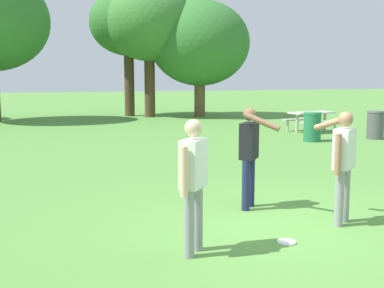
{
  "coord_description": "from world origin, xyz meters",
  "views": [
    {
      "loc": [
        -3.37,
        -6.01,
        2.14
      ],
      "look_at": [
        -0.88,
        1.65,
        1.0
      ],
      "focal_mm": 45.2,
      "sensor_mm": 36.0,
      "label": 1
    }
  ],
  "objects_px": {
    "person_thrower": "(193,178)",
    "person_bystander": "(343,159)",
    "tree_back_right": "(200,43)",
    "tree_slender_mid": "(128,23)",
    "frisbee": "(287,242)",
    "person_catcher": "(250,150)",
    "trash_can_beside_table": "(375,125)",
    "tree_back_left": "(149,23)",
    "picnic_table_far": "(311,117)",
    "trash_can_further_along": "(312,127)"
  },
  "relations": [
    {
      "from": "person_thrower",
      "to": "person_bystander",
      "type": "xyz_separation_m",
      "value": [
        2.41,
        0.47,
        0.02
      ]
    },
    {
      "from": "tree_back_right",
      "to": "tree_slender_mid",
      "type": "bearing_deg",
      "value": 158.09
    },
    {
      "from": "person_bystander",
      "to": "frisbee",
      "type": "height_order",
      "value": "person_bystander"
    },
    {
      "from": "frisbee",
      "to": "person_thrower",
      "type": "bearing_deg",
      "value": 178.96
    },
    {
      "from": "person_catcher",
      "to": "tree_slender_mid",
      "type": "height_order",
      "value": "tree_slender_mid"
    },
    {
      "from": "trash_can_beside_table",
      "to": "tree_back_right",
      "type": "distance_m",
      "value": 11.44
    },
    {
      "from": "trash_can_beside_table",
      "to": "tree_back_left",
      "type": "relative_size",
      "value": 0.14
    },
    {
      "from": "frisbee",
      "to": "person_bystander",
      "type": "bearing_deg",
      "value": 23.14
    },
    {
      "from": "person_catcher",
      "to": "picnic_table_far",
      "type": "distance_m",
      "value": 11.38
    },
    {
      "from": "frisbee",
      "to": "trash_can_further_along",
      "type": "distance_m",
      "value": 10.13
    },
    {
      "from": "person_catcher",
      "to": "frisbee",
      "type": "relative_size",
      "value": 6.74
    },
    {
      "from": "trash_can_beside_table",
      "to": "tree_back_left",
      "type": "height_order",
      "value": "tree_back_left"
    },
    {
      "from": "person_thrower",
      "to": "trash_can_beside_table",
      "type": "distance_m",
      "value": 12.43
    },
    {
      "from": "tree_slender_mid",
      "to": "tree_back_left",
      "type": "distance_m",
      "value": 1.28
    },
    {
      "from": "frisbee",
      "to": "picnic_table_far",
      "type": "xyz_separation_m",
      "value": [
        7.02,
        10.77,
        0.55
      ]
    },
    {
      "from": "person_bystander",
      "to": "tree_back_right",
      "type": "bearing_deg",
      "value": 77.31
    },
    {
      "from": "trash_can_further_along",
      "to": "tree_back_left",
      "type": "relative_size",
      "value": 0.14
    },
    {
      "from": "tree_slender_mid",
      "to": "picnic_table_far",
      "type": "bearing_deg",
      "value": -61.4
    },
    {
      "from": "person_bystander",
      "to": "frisbee",
      "type": "xyz_separation_m",
      "value": [
        -1.15,
        -0.49,
        -0.95
      ]
    },
    {
      "from": "frisbee",
      "to": "tree_slender_mid",
      "type": "xyz_separation_m",
      "value": [
        1.81,
        20.32,
        4.84
      ]
    },
    {
      "from": "person_catcher",
      "to": "person_bystander",
      "type": "relative_size",
      "value": 1.0
    },
    {
      "from": "tree_back_right",
      "to": "trash_can_further_along",
      "type": "bearing_deg",
      "value": -88.32
    },
    {
      "from": "frisbee",
      "to": "tree_slender_mid",
      "type": "height_order",
      "value": "tree_slender_mid"
    },
    {
      "from": "picnic_table_far",
      "to": "trash_can_further_along",
      "type": "distance_m",
      "value": 2.74
    },
    {
      "from": "person_catcher",
      "to": "trash_can_further_along",
      "type": "height_order",
      "value": "person_catcher"
    },
    {
      "from": "person_catcher",
      "to": "tree_back_left",
      "type": "bearing_deg",
      "value": 82.01
    },
    {
      "from": "trash_can_beside_table",
      "to": "trash_can_further_along",
      "type": "height_order",
      "value": "same"
    },
    {
      "from": "person_bystander",
      "to": "trash_can_beside_table",
      "type": "relative_size",
      "value": 1.71
    },
    {
      "from": "person_thrower",
      "to": "frisbee",
      "type": "height_order",
      "value": "person_thrower"
    },
    {
      "from": "person_catcher",
      "to": "tree_back_left",
      "type": "xyz_separation_m",
      "value": [
        2.49,
        17.75,
        3.84
      ]
    },
    {
      "from": "frisbee",
      "to": "trash_can_beside_table",
      "type": "height_order",
      "value": "trash_can_beside_table"
    },
    {
      "from": "person_bystander",
      "to": "trash_can_beside_table",
      "type": "height_order",
      "value": "person_bystander"
    },
    {
      "from": "frisbee",
      "to": "tree_back_left",
      "type": "height_order",
      "value": "tree_back_left"
    },
    {
      "from": "picnic_table_far",
      "to": "trash_can_beside_table",
      "type": "bearing_deg",
      "value": -68.38
    },
    {
      "from": "frisbee",
      "to": "trash_can_further_along",
      "type": "bearing_deg",
      "value": 56.38
    },
    {
      "from": "picnic_table_far",
      "to": "trash_can_further_along",
      "type": "bearing_deg",
      "value": -121.06
    },
    {
      "from": "person_thrower",
      "to": "picnic_table_far",
      "type": "relative_size",
      "value": 0.88
    },
    {
      "from": "trash_can_beside_table",
      "to": "trash_can_further_along",
      "type": "distance_m",
      "value": 2.39
    },
    {
      "from": "person_bystander",
      "to": "person_catcher",
      "type": "bearing_deg",
      "value": 128.34
    },
    {
      "from": "person_bystander",
      "to": "trash_can_further_along",
      "type": "height_order",
      "value": "person_bystander"
    },
    {
      "from": "trash_can_further_along",
      "to": "tree_back_right",
      "type": "height_order",
      "value": "tree_back_right"
    },
    {
      "from": "tree_slender_mid",
      "to": "tree_back_left",
      "type": "height_order",
      "value": "tree_back_left"
    },
    {
      "from": "trash_can_beside_table",
      "to": "picnic_table_far",
      "type": "bearing_deg",
      "value": 111.62
    },
    {
      "from": "person_thrower",
      "to": "tree_slender_mid",
      "type": "height_order",
      "value": "tree_slender_mid"
    },
    {
      "from": "trash_can_further_along",
      "to": "tree_back_right",
      "type": "xyz_separation_m",
      "value": [
        -0.31,
        10.49,
        3.32
      ]
    },
    {
      "from": "trash_can_further_along",
      "to": "person_bystander",
      "type": "bearing_deg",
      "value": -119.32
    },
    {
      "from": "person_catcher",
      "to": "person_bystander",
      "type": "bearing_deg",
      "value": -51.66
    },
    {
      "from": "tree_slender_mid",
      "to": "tree_back_left",
      "type": "xyz_separation_m",
      "value": [
        0.9,
        -0.91,
        -0.05
      ]
    },
    {
      "from": "picnic_table_far",
      "to": "trash_can_further_along",
      "type": "height_order",
      "value": "trash_can_further_along"
    },
    {
      "from": "tree_slender_mid",
      "to": "person_thrower",
      "type": "bearing_deg",
      "value": -98.62
    }
  ]
}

